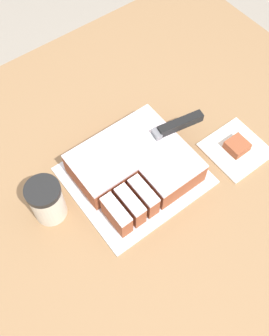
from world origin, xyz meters
TOP-DOWN VIEW (x-y plane):
  - ground_plane at (0.00, 0.00)m, footprint 8.00×8.00m
  - countertop at (0.00, 0.00)m, footprint 1.40×1.10m
  - cake_board at (0.05, 0.01)m, footprint 0.31×0.28m
  - cake at (0.05, 0.02)m, footprint 0.26×0.23m
  - knife at (0.16, 0.03)m, footprint 0.30×0.08m
  - coffee_cup at (-0.16, 0.05)m, footprint 0.08×0.08m
  - paper_napkin at (0.30, -0.08)m, footprint 0.14×0.14m
  - brownie at (0.30, -0.08)m, footprint 0.05×0.05m

SIDE VIEW (x-z plane):
  - ground_plane at x=0.00m, z-range 0.00..0.00m
  - countertop at x=0.00m, z-range 0.00..0.93m
  - cake_board at x=0.05m, z-range 0.93..0.93m
  - paper_napkin at x=0.30m, z-range 0.93..0.93m
  - brownie at x=0.30m, z-range 0.93..0.96m
  - cake at x=0.05m, z-range 0.93..1.00m
  - coffee_cup at x=-0.16m, z-range 0.93..1.04m
  - knife at x=0.16m, z-range 1.00..1.02m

